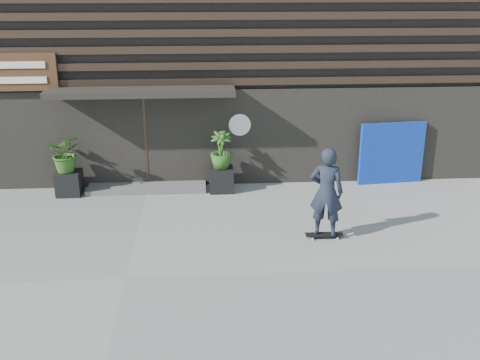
{
  "coord_description": "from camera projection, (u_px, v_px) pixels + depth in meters",
  "views": [
    {
      "loc": [
        1.44,
        -9.23,
        5.13
      ],
      "look_at": [
        2.22,
        2.08,
        1.1
      ],
      "focal_mm": 42.69,
      "sensor_mm": 36.0,
      "label": 1
    }
  ],
  "objects": [
    {
      "name": "ground",
      "position": [
        126.0,
        278.0,
        10.3
      ],
      "size": [
        80.0,
        80.0,
        0.0
      ],
      "primitive_type": "plane",
      "color": "gray",
      "rests_on": "ground"
    },
    {
      "name": "entrance_step",
      "position": [
        147.0,
        187.0,
        14.61
      ],
      "size": [
        3.0,
        0.8,
        0.12
      ],
      "primitive_type": "cube",
      "color": "#51514E",
      "rests_on": "ground"
    },
    {
      "name": "planter_pot_left",
      "position": [
        69.0,
        183.0,
        14.22
      ],
      "size": [
        0.6,
        0.6,
        0.6
      ],
      "primitive_type": "cube",
      "color": "black",
      "rests_on": "ground"
    },
    {
      "name": "bamboo_left",
      "position": [
        66.0,
        153.0,
        13.96
      ],
      "size": [
        0.86,
        0.75,
        0.96
      ],
      "primitive_type": "imported",
      "color": "#2D591E",
      "rests_on": "planter_pot_left"
    },
    {
      "name": "planter_pot_right",
      "position": [
        221.0,
        179.0,
        14.46
      ],
      "size": [
        0.6,
        0.6,
        0.6
      ],
      "primitive_type": "cube",
      "color": "black",
      "rests_on": "ground"
    },
    {
      "name": "bamboo_right",
      "position": [
        221.0,
        150.0,
        14.2
      ],
      "size": [
        0.54,
        0.54,
        0.96
      ],
      "primitive_type": "imported",
      "color": "#2D591E",
      "rests_on": "planter_pot_right"
    },
    {
      "name": "blue_tarp",
      "position": [
        392.0,
        153.0,
        14.86
      ],
      "size": [
        1.74,
        0.29,
        1.62
      ],
      "primitive_type": "cube",
      "rotation": [
        0.0,
        0.0,
        0.1
      ],
      "color": "#0B2A96",
      "rests_on": "ground"
    },
    {
      "name": "building",
      "position": [
        155.0,
        15.0,
        18.33
      ],
      "size": [
        18.0,
        11.0,
        8.0
      ],
      "color": "black",
      "rests_on": "ground"
    },
    {
      "name": "skateboarder",
      "position": [
        326.0,
        192.0,
        11.56
      ],
      "size": [
        0.78,
        0.63,
        1.97
      ],
      "color": "black",
      "rests_on": "ground"
    }
  ]
}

